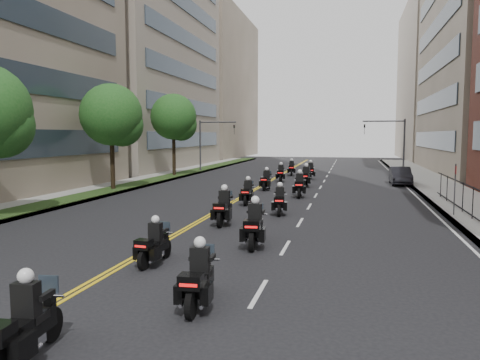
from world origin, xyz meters
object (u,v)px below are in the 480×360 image
Objects in this scene: motorcycle_4 at (224,209)px; motorcycle_11 at (311,172)px; motorcycle_5 at (280,202)px; motorcycle_8 at (266,181)px; motorcycle_12 at (292,169)px; motorcycle_0 at (23,327)px; motorcycle_1 at (199,280)px; motorcycle_6 at (248,193)px; motorcycle_7 at (300,186)px; parked_sedan at (400,176)px; motorcycle_3 at (255,227)px; motorcycle_10 at (281,174)px; motorcycle_2 at (154,245)px; motorcycle_9 at (306,178)px.

motorcycle_11 is (1.98, 22.93, -0.02)m from motorcycle_4.
motorcycle_8 reaches higher than motorcycle_5.
motorcycle_12 reaches higher than motorcycle_8.
motorcycle_0 is 0.99× the size of motorcycle_12.
motorcycle_12 is at bearing 116.74° from motorcycle_11.
motorcycle_12 is at bearing 87.27° from motorcycle_4.
motorcycle_11 is 4.00m from motorcycle_12.
motorcycle_0 is 0.96× the size of motorcycle_11.
motorcycle_1 reaches higher than motorcycle_5.
motorcycle_7 reaches higher than motorcycle_6.
parked_sedan is (9.52, 19.76, 0.01)m from motorcycle_4.
motorcycle_7 is (0.13, 13.98, -0.01)m from motorcycle_3.
motorcycle_4 reaches higher than motorcycle_0.
motorcycle_10 reaches higher than motorcycle_8.
motorcycle_8 is at bearing 93.97° from motorcycle_2.
motorcycle_6 is (0.14, 13.06, 0.04)m from motorcycle_2.
motorcycle_4 is (-2.13, 10.00, 0.06)m from motorcycle_1.
motorcycle_0 is at bearing -106.51° from parked_sedan.
parked_sedan is at bearing 68.82° from motorcycle_0.
motorcycle_9 is at bearing 87.73° from motorcycle_7.
motorcycle_9 is at bearing 79.25° from motorcycle_4.
motorcycle_11 is at bearing 156.81° from parked_sedan.
motorcycle_7 is 1.06× the size of motorcycle_10.
motorcycle_0 is at bearing -93.31° from motorcycle_4.
motorcycle_5 is 0.91× the size of motorcycle_7.
motorcycle_8 reaches higher than parked_sedan.
motorcycle_4 is at bearing 97.63° from motorcycle_1.
motorcycle_4 is at bearing 90.41° from motorcycle_2.
motorcycle_10 is (-0.28, 33.17, 0.00)m from motorcycle_0.
motorcycle_1 is at bearing -84.35° from motorcycle_6.
motorcycle_0 is 3.94m from motorcycle_1.
motorcycle_9 is (0.12, 12.98, 0.08)m from motorcycle_5.
motorcycle_6 is 7.36m from motorcycle_8.
motorcycle_10 is at bearing 87.80° from motorcycle_4.
motorcycle_9 is at bearing -155.01° from parked_sedan.
motorcycle_1 is 16.42m from motorcycle_6.
motorcycle_5 is (-0.14, 7.10, -0.08)m from motorcycle_3.
motorcycle_0 is 1.10× the size of motorcycle_2.
motorcycle_2 is at bearing -96.48° from motorcycle_4.
motorcycle_10 is (-2.66, 9.70, -0.04)m from motorcycle_7.
motorcycle_0 is at bearing -87.93° from motorcycle_8.
motorcycle_5 is at bearing -86.45° from motorcycle_10.
motorcycle_10 is at bearing 101.59° from motorcycle_7.
motorcycle_4 reaches higher than motorcycle_10.
motorcycle_10 is at bearing 93.59° from motorcycle_2.
motorcycle_1 reaches higher than motorcycle_2.
motorcycle_3 is 0.57× the size of parked_sedan.
motorcycle_11 is at bearing 87.85° from motorcycle_7.
motorcycle_3 is 7.10m from motorcycle_5.
motorcycle_0 is at bearing -99.18° from motorcycle_11.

